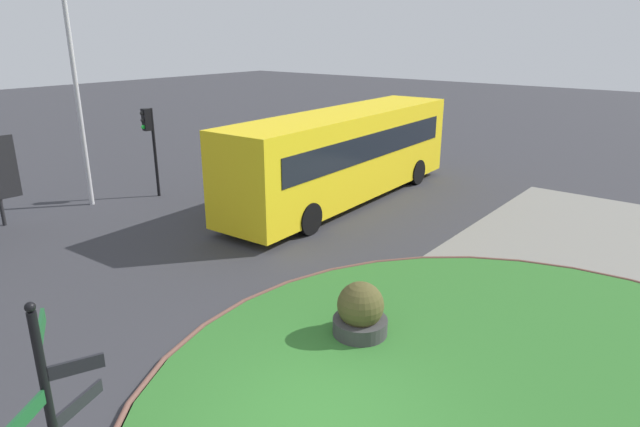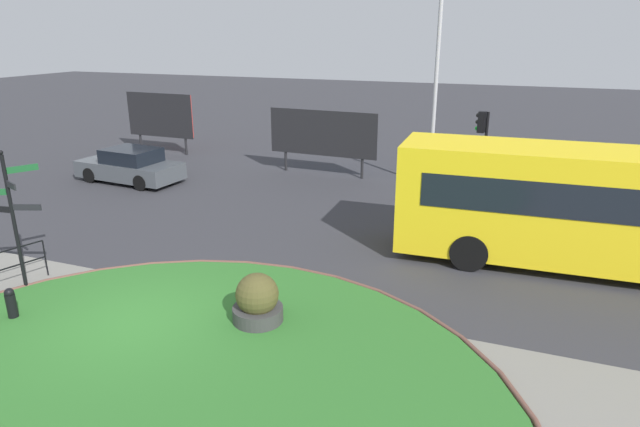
# 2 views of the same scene
# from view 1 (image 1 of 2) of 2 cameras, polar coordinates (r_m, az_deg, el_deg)

# --- Properties ---
(ground) EXTENTS (120.00, 120.00, 0.00)m
(ground) POSITION_cam_1_polar(r_m,az_deg,el_deg) (9.14, 0.24, -21.16)
(ground) COLOR #333338
(grass_island) EXTENTS (13.07, 13.07, 0.10)m
(grass_island) POSITION_cam_1_polar(r_m,az_deg,el_deg) (9.65, 22.52, -19.97)
(grass_island) COLOR #2D6B28
(grass_island) RESTS_ON ground
(grass_kerb_ring) EXTENTS (13.38, 13.38, 0.11)m
(grass_kerb_ring) POSITION_cam_1_polar(r_m,az_deg,el_deg) (9.65, 22.52, -19.95)
(grass_kerb_ring) COLOR brown
(grass_kerb_ring) RESTS_ON ground
(bus_yellow) EXTENTS (11.32, 2.85, 3.22)m
(bus_yellow) POSITION_cam_1_polar(r_m,az_deg,el_deg) (19.53, 2.61, 6.28)
(bus_yellow) COLOR yellow
(bus_yellow) RESTS_ON ground
(traffic_light_near) EXTENTS (0.49, 0.28, 3.27)m
(traffic_light_near) POSITION_cam_1_polar(r_m,az_deg,el_deg) (20.76, -17.45, 8.09)
(traffic_light_near) COLOR black
(traffic_light_near) RESTS_ON ground
(lamppost_tall) EXTENTS (0.32, 0.32, 8.81)m
(lamppost_tall) POSITION_cam_1_polar(r_m,az_deg,el_deg) (20.31, -24.41, 13.65)
(lamppost_tall) COLOR #B7B7BC
(lamppost_tall) RESTS_ON ground
(planter_near_signpost) EXTENTS (1.10, 1.10, 1.19)m
(planter_near_signpost) POSITION_cam_1_polar(r_m,az_deg,el_deg) (11.00, 4.24, -10.45)
(planter_near_signpost) COLOR #383838
(planter_near_signpost) RESTS_ON ground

